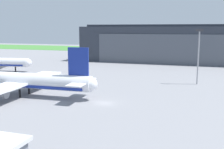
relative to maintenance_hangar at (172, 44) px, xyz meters
name	(u,v)px	position (x,y,z in m)	size (l,w,h in m)	color
ground_plane	(105,103)	(-6.86, -91.93, -9.58)	(440.00, 440.00, 0.00)	gray
grass_field_strip	(173,51)	(-6.86, 77.63, -9.54)	(440.00, 56.00, 0.08)	#46863A
maintenance_hangar	(172,44)	(0.00, 0.00, 0.00)	(97.39, 28.86, 20.08)	#2D333D
airliner_near_left	(19,81)	(-31.72, -91.24, -5.55)	(45.23, 34.84, 13.31)	white
apron_light_mast	(199,52)	(14.13, -60.80, 0.93)	(2.40, 0.50, 17.80)	#99999E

